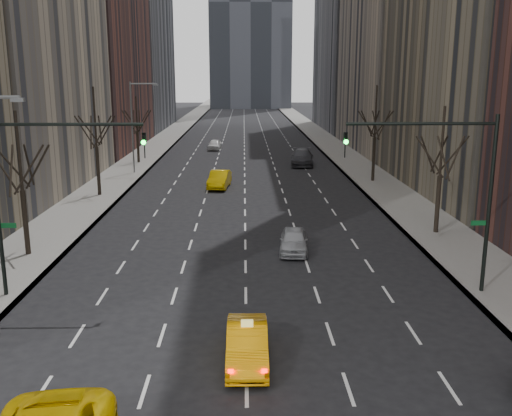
{
  "coord_description": "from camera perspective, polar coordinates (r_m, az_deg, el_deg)",
  "views": [
    {
      "loc": [
        -0.05,
        -12.34,
        9.77
      ],
      "look_at": [
        0.52,
        14.5,
        3.5
      ],
      "focal_mm": 40.0,
      "sensor_mm": 36.0,
      "label": 1
    }
  ],
  "objects": [
    {
      "name": "far_taxi",
      "position": [
        50.73,
        -3.67,
        2.88
      ],
      "size": [
        2.11,
        4.73,
        1.51
      ],
      "primitive_type": "imported",
      "rotation": [
        0.0,
        0.0,
        -0.11
      ],
      "color": "#DEAF04",
      "rests_on": "ground"
    },
    {
      "name": "far_car_white",
      "position": [
        77.06,
        -4.15,
        6.34
      ],
      "size": [
        1.92,
        4.11,
        1.36
      ],
      "primitive_type": "imported",
      "rotation": [
        0.0,
        0.0,
        -0.08
      ],
      "color": "white",
      "rests_on": "ground"
    },
    {
      "name": "traffic_mast_left",
      "position": [
        26.32,
        -21.35,
        2.87
      ],
      "size": [
        6.69,
        0.39,
        8.0
      ],
      "color": "black",
      "rests_on": "ground"
    },
    {
      "name": "tree_lw_b",
      "position": [
        33.16,
        -22.32,
        1.64
      ],
      "size": [
        3.36,
        3.5,
        7.82
      ],
      "color": "black",
      "rests_on": "ground"
    },
    {
      "name": "traffic_mast_right",
      "position": [
        26.35,
        19.17,
        3.06
      ],
      "size": [
        6.69,
        0.39,
        8.0
      ],
      "color": "black",
      "rests_on": "ground"
    },
    {
      "name": "taxi_sedan",
      "position": [
        20.33,
        -0.89,
        -13.45
      ],
      "size": [
        1.42,
        4.06,
        1.34
      ],
      "primitive_type": "imported",
      "rotation": [
        0.0,
        0.0,
        -0.0
      ],
      "color": "#FFA305",
      "rests_on": "ground"
    },
    {
      "name": "far_suv_grey",
      "position": [
        63.74,
        4.64,
        5.07
      ],
      "size": [
        2.98,
        6.14,
        1.72
      ],
      "primitive_type": "imported",
      "rotation": [
        0.0,
        0.0,
        -0.1
      ],
      "color": "#323238",
      "rests_on": "ground"
    },
    {
      "name": "sidewalk_left",
      "position": [
        83.8,
        -9.63,
        6.32
      ],
      "size": [
        4.5,
        320.0,
        0.15
      ],
      "primitive_type": "cube",
      "color": "slate",
      "rests_on": "ground"
    },
    {
      "name": "sidewalk_right",
      "position": [
        83.81,
        7.28,
        6.4
      ],
      "size": [
        4.5,
        320.0,
        0.15
      ],
      "primitive_type": "cube",
      "color": "slate",
      "rests_on": "ground"
    },
    {
      "name": "tree_rw_c",
      "position": [
        54.01,
        11.77,
        6.78
      ],
      "size": [
        3.36,
        3.5,
        8.74
      ],
      "color": "black",
      "rests_on": "ground"
    },
    {
      "name": "tree_lw_d",
      "position": [
        65.73,
        -11.78,
        7.45
      ],
      "size": [
        3.36,
        3.5,
        7.36
      ],
      "color": "black",
      "rests_on": "ground"
    },
    {
      "name": "tree_lw_c",
      "position": [
        48.2,
        -15.64,
        5.83
      ],
      "size": [
        3.36,
        3.5,
        8.74
      ],
      "color": "black",
      "rests_on": "ground"
    },
    {
      "name": "streetlight_far",
      "position": [
        58.49,
        -11.98,
        8.8
      ],
      "size": [
        2.83,
        0.22,
        9.0
      ],
      "color": "slate",
      "rests_on": "ground"
    },
    {
      "name": "tree_rw_b",
      "position": [
        36.89,
        17.9,
        3.07
      ],
      "size": [
        3.36,
        3.5,
        7.82
      ],
      "color": "black",
      "rests_on": "ground"
    },
    {
      "name": "silver_sedan_ahead",
      "position": [
        32.31,
        3.8,
        -3.25
      ],
      "size": [
        1.93,
        4.03,
        1.33
      ],
      "primitive_type": "imported",
      "rotation": [
        0.0,
        0.0,
        -0.09
      ],
      "color": "#9A9CA1",
      "rests_on": "ground"
    }
  ]
}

